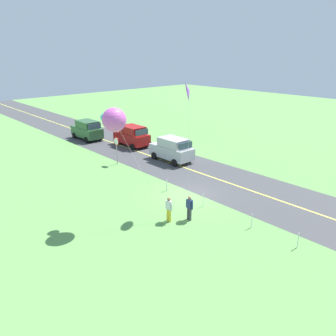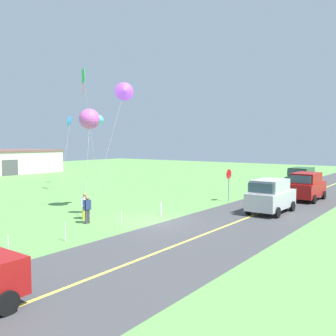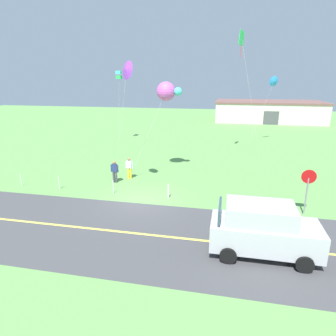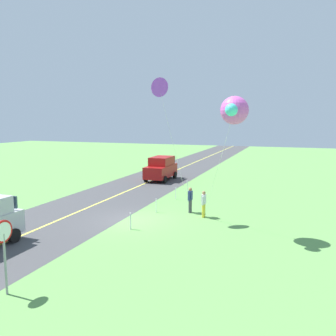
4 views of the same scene
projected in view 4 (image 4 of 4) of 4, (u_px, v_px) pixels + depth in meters
name	position (u px, v px, depth m)	size (l,w,h in m)	color
ground_plane	(132.00, 221.00, 20.29)	(120.00, 120.00, 0.10)	#60994C
asphalt_road	(73.00, 214.00, 21.64)	(120.00, 7.00, 0.00)	#424244
road_centre_stripe	(73.00, 214.00, 21.64)	(120.00, 0.16, 0.00)	#E5E04C
car_parked_west_far	(161.00, 168.00, 33.66)	(4.40, 2.12, 2.24)	maroon
stop_sign	(4.00, 243.00, 11.43)	(0.76, 0.08, 2.56)	gray
person_adult_near	(190.00, 199.00, 21.83)	(0.58, 0.22, 1.60)	#3F3F47
person_adult_companion	(204.00, 203.00, 20.80)	(0.58, 0.22, 1.60)	yellow
kite_red_low	(159.00, 88.00, 19.83)	(2.22, 1.92, 8.19)	silver
kite_blue_mid	(234.00, 110.00, 17.12)	(3.55, 2.78, 6.96)	silver
fence_post_0	(187.00, 186.00, 28.24)	(0.05, 0.05, 0.90)	silver
fence_post_1	(176.00, 193.00, 25.54)	(0.05, 0.05, 0.90)	silver
fence_post_2	(156.00, 205.00, 21.94)	(0.05, 0.05, 0.90)	silver
fence_post_3	(131.00, 221.00, 18.57)	(0.05, 0.05, 0.90)	silver
fence_post_4	(130.00, 221.00, 18.53)	(0.05, 0.05, 0.90)	silver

